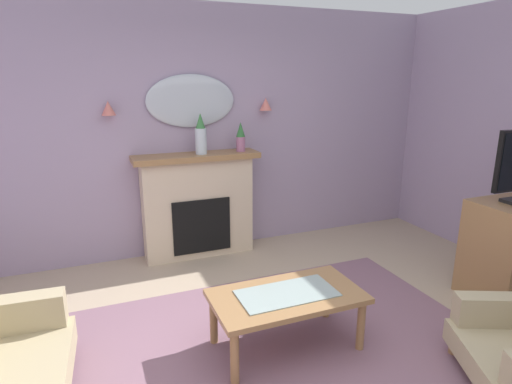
{
  "coord_description": "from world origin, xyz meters",
  "views": [
    {
      "loc": [
        -1.19,
        -2.2,
        1.97
      ],
      "look_at": [
        0.18,
        1.2,
        0.97
      ],
      "focal_mm": 29.84,
      "sensor_mm": 36.0,
      "label": 1
    }
  ],
  "objects": [
    {
      "name": "coffee_table",
      "position": [
        0.06,
        0.3,
        0.38
      ],
      "size": [
        1.1,
        0.6,
        0.45
      ],
      "color": "olive",
      "rests_on": "ground"
    },
    {
      "name": "wall_mirror",
      "position": [
        -0.1,
        2.37,
        1.71
      ],
      "size": [
        0.96,
        0.06,
        0.56
      ],
      "primitive_type": "ellipsoid",
      "color": "#B2BCC6"
    },
    {
      "name": "patterned_rug",
      "position": [
        0.0,
        0.2,
        0.01
      ],
      "size": [
        3.2,
        2.4,
        0.01
      ],
      "primitive_type": "cube",
      "color": "#7F5B6B",
      "rests_on": "ground"
    },
    {
      "name": "wall_back",
      "position": [
        0.0,
        2.45,
        1.36
      ],
      "size": [
        6.73,
        0.1,
        2.72
      ],
      "primitive_type": "cube",
      "color": "#9E8CA8",
      "rests_on": "ground"
    },
    {
      "name": "floor",
      "position": [
        0.0,
        0.0,
        -0.05
      ],
      "size": [
        6.73,
        5.8,
        0.1
      ],
      "primitive_type": "cube",
      "color": "tan",
      "rests_on": "ground"
    },
    {
      "name": "mantel_vase_right",
      "position": [
        -0.05,
        2.2,
        1.36
      ],
      "size": [
        0.12,
        0.12,
        0.44
      ],
      "color": "silver",
      "rests_on": "fireplace"
    },
    {
      "name": "mantel_vase_left",
      "position": [
        0.4,
        2.2,
        1.32
      ],
      "size": [
        0.1,
        0.1,
        0.32
      ],
      "color": "#9E6084",
      "rests_on": "fireplace"
    },
    {
      "name": "wall_sconce_right",
      "position": [
        0.75,
        2.32,
        1.66
      ],
      "size": [
        0.14,
        0.14,
        0.14
      ],
      "primitive_type": "cone",
      "color": "#D17066"
    },
    {
      "name": "fireplace",
      "position": [
        -0.1,
        2.23,
        0.57
      ],
      "size": [
        1.36,
        0.36,
        1.16
      ],
      "color": "beige",
      "rests_on": "ground"
    },
    {
      "name": "wall_sconce_left",
      "position": [
        -0.95,
        2.32,
        1.66
      ],
      "size": [
        0.14,
        0.14,
        0.14
      ],
      "primitive_type": "cone",
      "color": "#D17066"
    }
  ]
}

